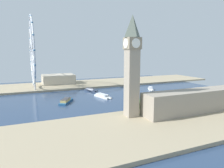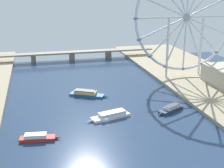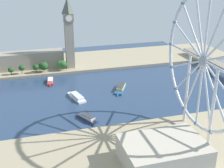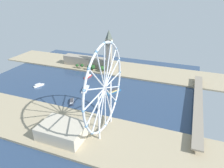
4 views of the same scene
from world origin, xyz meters
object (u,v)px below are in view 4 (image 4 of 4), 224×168
clock_tower (109,50)px  tour_boat_2 (85,89)px  parliament_block (86,61)px  ferris_wheel (105,88)px  tour_boat_1 (113,91)px  river_bridge (198,104)px  tour_boat_3 (72,101)px  tour_boat_4 (39,85)px  tour_boat_0 (88,76)px  riverside_hall (63,131)px

clock_tower → tour_boat_2: (96.10, -8.88, -48.16)m
parliament_block → ferris_wheel: ferris_wheel is taller
tour_boat_1 → tour_boat_2: tour_boat_1 is taller
parliament_block → tour_boat_1: parliament_block is taller
river_bridge → tour_boat_3: (53.44, -192.55, -6.91)m
clock_tower → ferris_wheel: 208.55m
tour_boat_1 → ferris_wheel: bearing=44.9°
clock_tower → parliament_block: size_ratio=0.82×
river_bridge → tour_boat_4: size_ratio=9.78×
parliament_block → tour_boat_4: bearing=-15.8°
clock_tower → tour_boat_1: bearing=26.3°
parliament_block → tour_boat_0: (55.28, 32.14, -12.00)m
tour_boat_0 → tour_boat_1: tour_boat_1 is taller
ferris_wheel → tour_boat_0: size_ratio=4.39×
tour_boat_3 → tour_boat_4: bearing=43.9°
clock_tower → riverside_hall: size_ratio=1.61×
ferris_wheel → tour_boat_2: 142.14m
tour_boat_1 → tour_boat_3: 77.33m
ferris_wheel → tour_boat_2: (-98.90, -81.66, -61.27)m
tour_boat_1 → parliament_block: bearing=-103.8°
river_bridge → tour_boat_0: 221.55m
river_bridge → tour_boat_3: river_bridge is taller
parliament_block → tour_boat_2: size_ratio=3.15×
riverside_hall → tour_boat_3: 89.72m
tour_boat_3 → tour_boat_1: bearing=-68.9°
river_bridge → ferris_wheel: bearing=-47.3°
tour_boat_2 → ferris_wheel: bearing=-155.2°
tour_boat_3 → ferris_wheel: bearing=-149.5°
riverside_hall → tour_boat_3: (-81.42, -36.51, -9.36)m
ferris_wheel → tour_boat_3: ferris_wheel is taller
tour_boat_2 → parliament_block: bearing=11.8°
clock_tower → river_bridge: (91.73, 184.64, -41.26)m
tour_boat_0 → tour_boat_1: 86.51m
ferris_wheel → riverside_hall: bearing=-54.4°
parliament_block → riverside_hall: (239.49, 91.97, -2.47)m
river_bridge → tour_boat_0: (-49.35, -215.87, -7.08)m
riverside_hall → tour_boat_2: riverside_hall is taller
tour_boat_0 → tour_boat_4: bearing=-35.7°
clock_tower → ferris_wheel: size_ratio=0.78×
river_bridge → tour_boat_1: river_bridge is taller
tour_boat_0 → ferris_wheel: bearing=41.9°
parliament_block → ferris_wheel: (207.90, 136.14, 49.45)m
parliament_block → riverside_hall: 256.56m
tour_boat_0 → river_bridge: bearing=84.7°
ferris_wheel → riverside_hall: (31.59, -44.18, -51.92)m
ferris_wheel → tour_boat_4: 199.66m
river_bridge → tour_boat_2: river_bridge is taller
tour_boat_1 → riverside_hall: bearing=23.6°
tour_boat_2 → clock_tower: bearing=-20.0°
tour_boat_0 → tour_boat_1: (44.54, 74.16, 0.35)m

